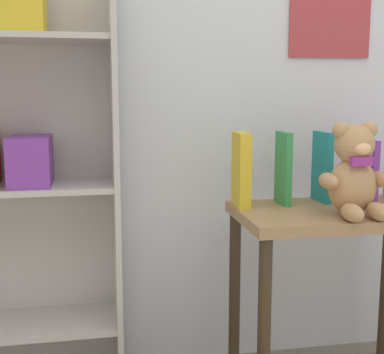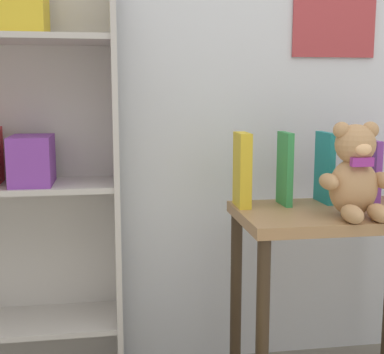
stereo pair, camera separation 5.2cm
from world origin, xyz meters
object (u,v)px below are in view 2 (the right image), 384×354
Objects in this scene: book_standing_teal at (324,167)px; book_standing_yellow at (242,170)px; teddy_bear at (355,174)px; book_standing_green at (285,169)px; display_table at (336,244)px; book_standing_purple at (369,171)px; bookshelf_side at (7,154)px.

book_standing_yellow is at bearing -177.73° from book_standing_teal.
teddy_bear is 0.25m from book_standing_green.
teddy_bear is (0.01, -0.10, 0.25)m from display_table.
book_standing_purple is at bearing -12.85° from book_standing_teal.
book_standing_yellow is (-0.30, 0.20, -0.01)m from teddy_bear.
teddy_bear reaches higher than display_table.
display_table is 0.27m from book_standing_teal.
book_standing_yellow is at bearing 177.71° from book_standing_purple.
book_standing_teal is (0.00, 0.12, 0.24)m from display_table.
bookshelf_side is 5.99× the size of book_standing_teal.
bookshelf_side reaches higher than book_standing_green.
book_standing_yellow reaches higher than book_standing_teal.
display_table is 2.65× the size of book_standing_green.
bookshelf_side is at bearing 169.30° from display_table.
display_table is at bearing -17.60° from book_standing_yellow.
display_table is 0.30m from book_standing_green.
book_standing_yellow is 0.30m from book_standing_teal.
display_table is (1.06, -0.20, -0.29)m from bookshelf_side.
bookshelf_side is 5.92× the size of book_standing_green.
book_standing_teal reaches higher than book_standing_purple.
book_standing_green is 0.15m from book_standing_teal.
book_standing_green is at bearing 2.44° from book_standing_yellow.
book_standing_yellow reaches higher than book_standing_purple.
book_standing_green is at bearing -174.90° from book_standing_teal.
bookshelf_side is 1.21m from book_standing_purple.
book_standing_yellow reaches higher than display_table.
book_standing_teal is at bearing 167.68° from book_standing_purple.
book_standing_green is (-0.15, 0.10, 0.24)m from display_table.
book_standing_purple is (0.15, 0.09, 0.22)m from display_table.
book_standing_teal reaches higher than display_table.
book_standing_yellow is at bearing 146.83° from teddy_bear.
teddy_bear is at bearing -53.03° from book_standing_green.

